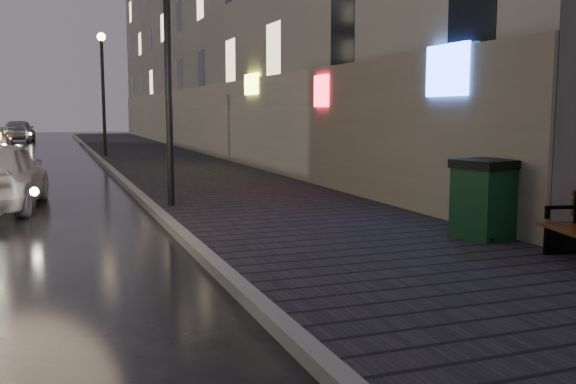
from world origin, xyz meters
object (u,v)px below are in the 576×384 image
at_px(lamp_far, 103,78).
at_px(trash_bin, 484,198).
at_px(lamp_near, 167,41).
at_px(car_far, 19,131).

height_order(lamp_far, trash_bin, lamp_far).
bearing_deg(lamp_near, lamp_far, 90.00).
relative_size(trash_bin, car_far, 0.27).
height_order(lamp_near, trash_bin, lamp_near).
height_order(trash_bin, car_far, car_far).
bearing_deg(car_far, lamp_far, 108.20).
bearing_deg(lamp_far, lamp_near, -90.00).
distance_m(lamp_near, car_far, 34.33).
height_order(lamp_far, car_far, lamp_far).
relative_size(lamp_near, trash_bin, 4.36).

